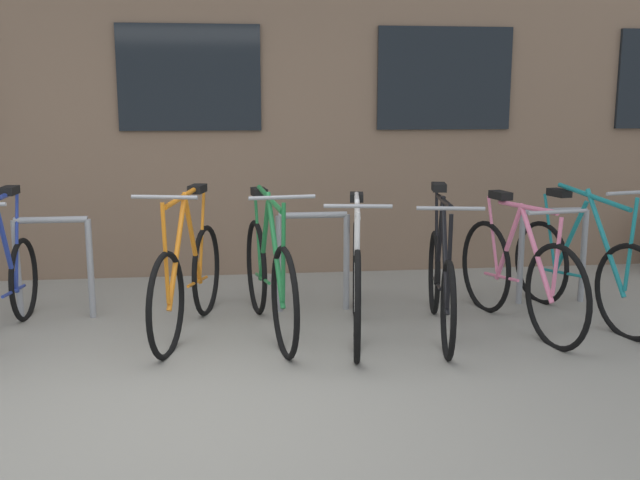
% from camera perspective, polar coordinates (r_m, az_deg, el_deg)
% --- Properties ---
extents(ground_plane, '(42.00, 42.00, 0.00)m').
position_cam_1_polar(ground_plane, '(4.19, -11.64, -13.00)').
color(ground_plane, gray).
extents(bike_rack, '(6.59, 0.05, 0.80)m').
position_cam_1_polar(bike_rack, '(5.86, -10.33, -1.06)').
color(bike_rack, gray).
rests_on(bike_rack, ground).
extents(bicycle_green, '(0.44, 1.81, 1.08)m').
position_cam_1_polar(bicycle_green, '(5.38, -3.95, -2.85)').
color(bicycle_green, black).
rests_on(bicycle_green, ground).
extents(bicycle_blue, '(0.44, 1.66, 1.07)m').
position_cam_1_polar(bicycle_blue, '(5.67, -23.35, -3.37)').
color(bicycle_blue, black).
rests_on(bicycle_blue, ground).
extents(bicycle_orange, '(0.54, 1.69, 1.09)m').
position_cam_1_polar(bicycle_orange, '(5.44, -10.16, -2.98)').
color(bicycle_orange, black).
rests_on(bicycle_orange, ground).
extents(bicycle_teal, '(0.54, 1.68, 1.07)m').
position_cam_1_polar(bicycle_teal, '(6.04, 19.57, -2.16)').
color(bicycle_teal, black).
rests_on(bicycle_teal, ground).
extents(bicycle_white, '(0.46, 1.81, 1.04)m').
position_cam_1_polar(bicycle_white, '(5.34, 2.82, -3.02)').
color(bicycle_white, black).
rests_on(bicycle_white, ground).
extents(bicycle_black, '(0.48, 1.71, 1.07)m').
position_cam_1_polar(bicycle_black, '(5.44, 9.30, -3.12)').
color(bicycle_black, black).
rests_on(bicycle_black, ground).
extents(bicycle_pink, '(0.47, 1.69, 1.00)m').
position_cam_1_polar(bicycle_pink, '(5.67, 15.05, -2.63)').
color(bicycle_pink, black).
rests_on(bicycle_pink, ground).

